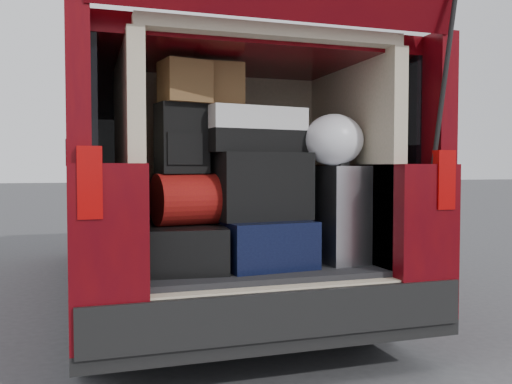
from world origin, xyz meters
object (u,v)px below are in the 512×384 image
at_px(black_hardshell, 183,246).
at_px(backpack, 182,139).
at_px(black_soft_case, 261,186).
at_px(twotone_duffel, 252,131).
at_px(navy_hardshell, 259,242).
at_px(red_duffel, 195,199).
at_px(silver_roller, 337,214).

height_order(black_hardshell, backpack, backpack).
bearing_deg(black_soft_case, black_hardshell, 171.22).
distance_m(black_hardshell, twotone_duffel, 0.74).
bearing_deg(twotone_duffel, backpack, 174.70).
xyz_separation_m(navy_hardshell, red_duffel, (-0.36, -0.01, 0.24)).
height_order(black_soft_case, backpack, backpack).
height_order(red_duffel, black_soft_case, black_soft_case).
bearing_deg(navy_hardshell, black_hardshell, 173.48).
bearing_deg(red_duffel, twotone_duffel, -2.24).
xyz_separation_m(black_soft_case, backpack, (-0.43, 0.03, 0.25)).
bearing_deg(red_duffel, silver_roller, -13.15).
relative_size(red_duffel, twotone_duffel, 0.76).
height_order(backpack, twotone_duffel, backpack).
height_order(silver_roller, twotone_duffel, twotone_duffel).
relative_size(black_hardshell, backpack, 1.58).
relative_size(silver_roller, twotone_duffel, 0.99).
height_order(black_hardshell, silver_roller, silver_roller).
height_order(navy_hardshell, twotone_duffel, twotone_duffel).
bearing_deg(navy_hardshell, backpack, 173.57).
distance_m(navy_hardshell, black_soft_case, 0.31).
relative_size(navy_hardshell, twotone_duffel, 1.04).
bearing_deg(twotone_duffel, black_hardshell, 174.63).
bearing_deg(silver_roller, navy_hardshell, 167.86).
distance_m(navy_hardshell, silver_roller, 0.47).
relative_size(black_soft_case, backpack, 1.38).
relative_size(red_duffel, backpack, 1.13).
bearing_deg(twotone_duffel, red_duffel, 178.69).
height_order(red_duffel, backpack, backpack).
distance_m(backpack, twotone_duffel, 0.40).
relative_size(black_hardshell, red_duffel, 1.39).
distance_m(black_hardshell, black_soft_case, 0.53).
height_order(black_soft_case, twotone_duffel, twotone_duffel).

